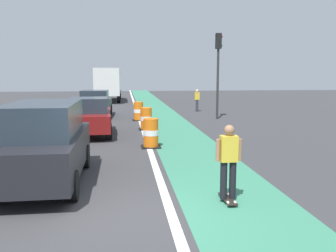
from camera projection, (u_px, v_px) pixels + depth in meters
name	position (u px, v px, depth m)	size (l,w,h in m)	color
ground_plane	(126.00, 214.00, 7.21)	(100.00, 100.00, 0.00)	#38383A
bike_lane_strip	(170.00, 126.00, 19.28)	(2.50, 80.00, 0.01)	#387F60
lane_divider_stripe	(142.00, 126.00, 19.11)	(0.20, 80.00, 0.01)	silver
skateboarder_on_lane	(229.00, 161.00, 7.76)	(0.57, 0.80, 1.69)	black
parked_suv_nearest	(44.00, 143.00, 9.11)	(1.96, 4.62, 2.04)	black
parked_sedan_second	(90.00, 117.00, 16.18)	(2.06, 4.18, 1.70)	maroon
parked_sedan_third	(95.00, 104.00, 23.15)	(2.02, 4.15, 1.70)	black
traffic_barrel_front	(151.00, 133.00, 13.61)	(0.73, 0.73, 1.09)	orange
traffic_barrel_mid	(146.00, 119.00, 17.88)	(0.73, 0.73, 1.09)	orange
traffic_barrel_back	(139.00, 111.00, 21.40)	(0.73, 0.73, 1.09)	orange
delivery_truck_down_block	(108.00, 83.00, 35.67)	(2.38, 7.61, 3.23)	silver
traffic_light_corner	(218.00, 61.00, 21.62)	(0.41, 0.32, 5.10)	#2D2D2D
pedestrian_crossing	(197.00, 100.00, 26.28)	(0.34, 0.20, 1.61)	#33333D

